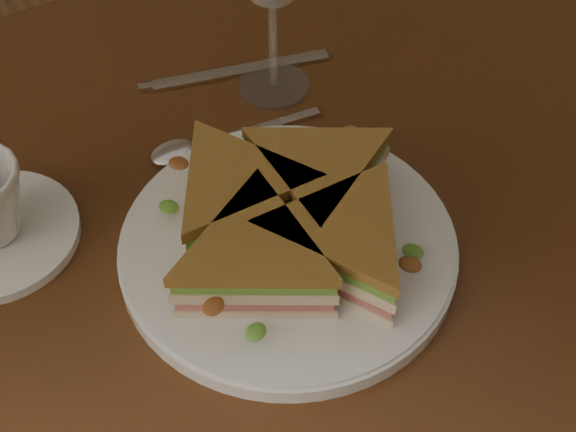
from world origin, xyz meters
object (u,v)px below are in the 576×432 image
at_px(plate, 288,247).
at_px(table, 217,269).
at_px(spoon, 195,147).
at_px(sandwich_wedges, 288,220).
at_px(knife, 229,73).

bearing_deg(plate, table, 109.95).
relative_size(plate, spoon, 1.64).
xyz_separation_m(plate, sandwich_wedges, (-0.00, 0.00, 0.04)).
distance_m(table, knife, 0.22).
bearing_deg(table, spoon, 71.56).
bearing_deg(spoon, knife, 53.02).
xyz_separation_m(table, knife, (0.11, 0.16, 0.10)).
bearing_deg(knife, table, -109.12).
bearing_deg(sandwich_wedges, plate, 0.00).
height_order(spoon, knife, spoon).
relative_size(sandwich_wedges, spoon, 1.65).
relative_size(spoon, knife, 0.87).
distance_m(sandwich_wedges, spoon, 0.17).
bearing_deg(plate, knife, 71.94).
relative_size(table, spoon, 6.56).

